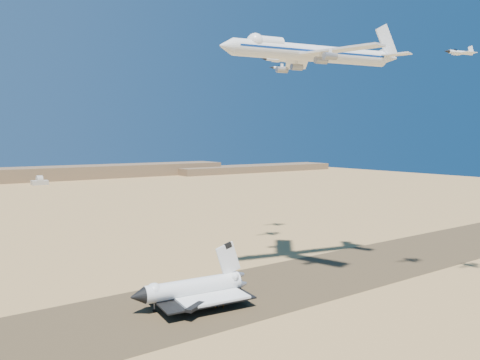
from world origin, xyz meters
TOP-DOWN VIEW (x-y plane):
  - ground at (0.00, 0.00)m, footprint 1200.00×1200.00m
  - runway at (0.00, 0.00)m, footprint 600.00×50.00m
  - ridgeline at (65.32, 527.31)m, footprint 960.00×90.00m
  - shuttle at (-13.02, -0.56)m, footprint 41.91×28.48m
  - carrier_747 at (39.11, -0.60)m, footprint 80.88×61.15m
  - crew_a at (-6.28, -7.04)m, footprint 0.52×0.69m
  - crew_b at (-7.75, -7.17)m, footprint 0.53×0.89m
  - crew_c at (-5.95, -8.93)m, footprint 1.06×0.81m
  - chase_jet_a at (75.38, -42.01)m, footprint 13.83×7.95m
  - chase_jet_e at (58.49, 41.41)m, footprint 16.07×8.94m
  - chase_jet_f at (80.87, 62.73)m, footprint 14.62×8.66m

SIDE VIEW (x-z plane):
  - ground at x=0.00m, z-range 0.00..0.00m
  - runway at x=0.00m, z-range 0.00..0.06m
  - crew_c at x=-5.95m, z-range 0.06..1.68m
  - crew_a at x=-6.28m, z-range 0.06..1.79m
  - crew_b at x=-7.75m, z-range 0.06..1.86m
  - shuttle at x=-13.02m, z-range -4.76..15.83m
  - ridgeline at x=65.32m, z-range -1.37..16.63m
  - chase_jet_a at x=75.38m, z-range 86.33..89.83m
  - carrier_747 at x=39.11m, z-range 80.18..100.28m
  - chase_jet_e at x=58.49m, z-range 93.03..97.05m
  - chase_jet_f at x=80.87m, z-range 93.87..97.63m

